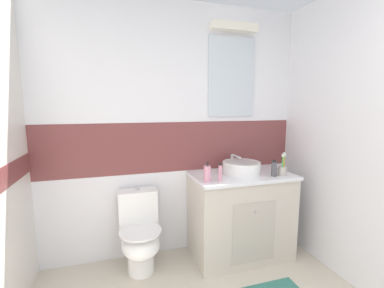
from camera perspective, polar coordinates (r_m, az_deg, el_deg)
wall_back_tiled at (r=2.61m, az=-3.81°, el=3.02°), size 3.20×0.20×2.50m
vanity_cabinet at (r=2.72m, az=10.64°, el=-15.17°), size 0.98×0.58×0.85m
sink_basin at (r=2.57m, az=10.93°, el=-5.10°), size 0.37×0.41×0.16m
toilet at (r=2.52m, az=-11.52°, el=-19.16°), size 0.37×0.50×0.74m
toothbrush_cup at (r=2.60m, az=19.50°, el=-5.45°), size 0.08×0.08×0.22m
soap_dispenser at (r=2.26m, az=3.44°, el=-6.62°), size 0.06×0.06×0.18m
toothpaste_tube_upright at (r=2.27m, az=6.33°, el=-6.41°), size 0.03×0.03×0.16m
deodorant_spray_can at (r=2.54m, az=17.84°, el=-5.26°), size 0.05×0.05×0.16m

